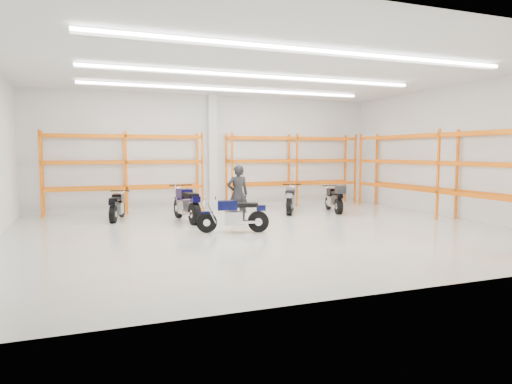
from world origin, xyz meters
name	(u,v)px	position (x,y,z in m)	size (l,w,h in m)	color
ground	(267,231)	(0.00, 0.00, 0.00)	(14.00, 14.00, 0.00)	beige
room_shell	(267,115)	(0.00, 0.03, 3.28)	(14.02, 12.02, 4.51)	silver
motorcycle_main	(236,216)	(-0.89, 0.10, 0.47)	(1.98, 0.87, 0.99)	black
motorcycle_back_a	(117,207)	(-3.85, 3.61, 0.44)	(0.81, 1.89, 0.95)	black
motorcycle_back_b	(187,205)	(-1.76, 2.50, 0.54)	(0.78, 2.36, 1.16)	black
motorcycle_back_c	(290,200)	(2.26, 3.27, 0.48)	(1.15, 1.90, 1.03)	black
motorcycle_back_d	(335,199)	(3.85, 2.80, 0.50)	(0.86, 2.03, 1.05)	black
standing_man	(238,194)	(-0.33, 1.63, 0.92)	(0.67, 0.44, 1.84)	black
structural_column	(212,152)	(0.00, 5.82, 2.25)	(0.32, 0.32, 4.50)	white
pallet_racking_back_left	(125,164)	(-3.40, 5.48, 1.79)	(5.67, 0.87, 3.00)	#FF5300
pallet_racking_back_right	(293,163)	(3.40, 5.48, 1.79)	(5.67, 0.87, 3.00)	#FF5300
pallet_racking_side	(448,165)	(6.48, 0.00, 1.81)	(0.87, 9.07, 3.00)	#FF5300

